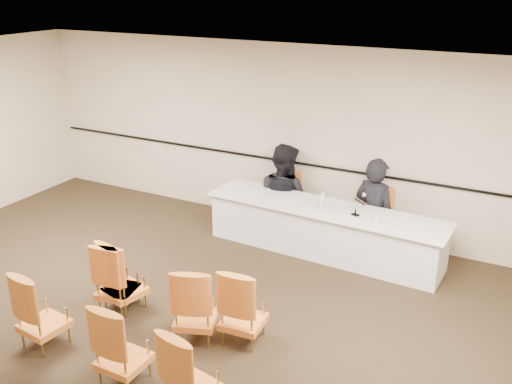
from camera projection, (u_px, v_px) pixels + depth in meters
floor at (150, 351)px, 6.46m from camera, size 10.00×10.00×0.00m
ceiling at (129, 87)px, 5.38m from camera, size 10.00×10.00×0.00m
wall_back at (296, 138)px, 9.23m from camera, size 10.00×0.04×3.00m
wall_rail at (294, 162)px, 9.34m from camera, size 9.80×0.04×0.03m
panel_table at (324, 230)px, 8.61m from camera, size 3.72×1.03×0.74m
panelist_main at (374, 217)px, 8.73m from camera, size 0.79×0.63×1.88m
panelist_main_chair at (374, 219)px, 8.75m from camera, size 0.52×0.52×0.95m
panelist_second at (283, 201)px, 9.49m from camera, size 1.12×0.97×1.97m
panelist_second_chair at (283, 200)px, 9.48m from camera, size 0.52×0.52×0.95m
papers at (346, 213)px, 8.27m from camera, size 0.34×0.29×0.00m
microphone at (356, 205)px, 8.15m from camera, size 0.19×0.25×0.31m
water_bottle at (322, 200)px, 8.41m from camera, size 0.09×0.09×0.25m
drinking_glass at (322, 206)px, 8.41m from camera, size 0.08×0.08×0.10m
coffee_cup at (376, 219)px, 7.93m from camera, size 0.09×0.09×0.12m
aud_chair_front_left at (123, 275)px, 7.12m from camera, size 0.61×0.61×0.95m
aud_chair_front_mid at (195, 302)px, 6.53m from camera, size 0.65×0.65×0.95m
aud_chair_front_right at (243, 305)px, 6.49m from camera, size 0.54×0.54×0.95m
aud_chair_back_left at (42, 308)px, 6.42m from camera, size 0.55×0.55×0.95m
aud_chair_back_mid at (122, 342)px, 5.82m from camera, size 0.51×0.51×0.95m
aud_chair_back_right at (191, 371)px, 5.41m from camera, size 0.58×0.58×0.95m
aud_chair_extra at (117, 275)px, 7.12m from camera, size 0.59×0.59×0.95m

